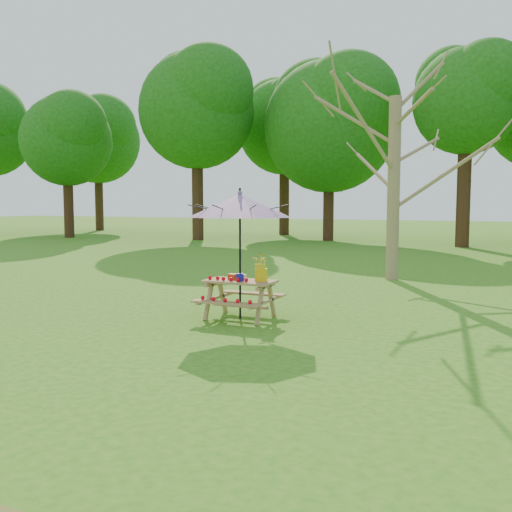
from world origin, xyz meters
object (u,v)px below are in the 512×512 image
at_px(bare_tree, 397,18).
at_px(patio_umbrella, 240,206).
at_px(flower_bucket, 261,266).
at_px(picnic_table, 240,300).

xyz_separation_m(bare_tree, patio_umbrella, (-1.44, -6.10, -4.64)).
height_order(bare_tree, patio_umbrella, bare_tree).
bearing_deg(flower_bucket, bare_tree, 80.06).
bearing_deg(picnic_table, flower_bucket, 7.04).
height_order(picnic_table, patio_umbrella, patio_umbrella).
relative_size(picnic_table, flower_bucket, 2.76).
relative_size(picnic_table, patio_umbrella, 0.59).
xyz_separation_m(patio_umbrella, flower_bucket, (0.38, 0.04, -1.02)).
bearing_deg(flower_bucket, picnic_table, -172.96).
height_order(patio_umbrella, flower_bucket, patio_umbrella).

